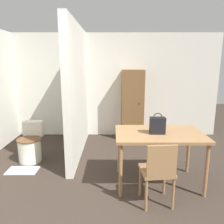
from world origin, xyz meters
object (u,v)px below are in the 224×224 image
at_px(wooden_cabinet, 132,105).
at_px(toilet, 30,145).
at_px(wooden_chair, 158,171).
at_px(dining_table, 158,138).
at_px(handbag, 157,125).

bearing_deg(wooden_cabinet, toilet, -147.44).
bearing_deg(toilet, wooden_cabinet, 32.56).
distance_m(wooden_chair, toilet, 2.50).
distance_m(wooden_chair, wooden_cabinet, 2.66).
height_order(dining_table, wooden_chair, wooden_chair).
bearing_deg(wooden_cabinet, dining_table, -84.60).
height_order(wooden_chair, handbag, handbag).
bearing_deg(handbag, wooden_cabinet, 94.21).
relative_size(handbag, wooden_cabinet, 0.18).
bearing_deg(handbag, wooden_chair, -98.34).
xyz_separation_m(wooden_chair, toilet, (-2.09, 1.35, -0.19)).
bearing_deg(wooden_chair, toilet, 141.97).
relative_size(dining_table, wooden_chair, 1.48).
xyz_separation_m(dining_table, wooden_chair, (-0.11, -0.54, -0.24)).
xyz_separation_m(handbag, wooden_cabinet, (-0.16, 2.14, -0.10)).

